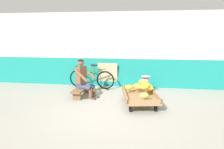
% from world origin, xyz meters
% --- Properties ---
extents(ground_plane, '(80.00, 80.00, 0.00)m').
position_xyz_m(ground_plane, '(0.00, 0.00, 0.00)').
color(ground_plane, '#A39E93').
extents(back_wall, '(16.00, 0.30, 2.66)m').
position_xyz_m(back_wall, '(0.00, 2.66, 1.33)').
color(back_wall, '#19847A').
rests_on(back_wall, ground).
extents(banana_cart, '(1.08, 1.56, 0.36)m').
position_xyz_m(banana_cart, '(0.70, 0.66, 0.24)').
color(banana_cart, '#99754C').
rests_on(banana_cart, ground).
extents(banana_pile, '(0.85, 1.22, 0.27)m').
position_xyz_m(banana_pile, '(0.76, 0.75, 0.47)').
color(banana_pile, gold).
rests_on(banana_pile, banana_cart).
extents(low_bench, '(0.38, 1.12, 0.27)m').
position_xyz_m(low_bench, '(-1.08, 1.17, 0.20)').
color(low_bench, brown).
rests_on(low_bench, ground).
extents(vendor_seated, '(0.74, 0.62, 1.14)m').
position_xyz_m(vendor_seated, '(-0.99, 1.14, 0.57)').
color(vendor_seated, brown).
rests_on(vendor_seated, ground).
extents(plastic_crate, '(0.36, 0.28, 0.30)m').
position_xyz_m(plastic_crate, '(0.88, 1.64, 0.15)').
color(plastic_crate, '#234CA8').
rests_on(plastic_crate, ground).
extents(weighing_scale, '(0.30, 0.30, 0.29)m').
position_xyz_m(weighing_scale, '(0.88, 1.64, 0.45)').
color(weighing_scale, '#28282D').
rests_on(weighing_scale, plastic_crate).
extents(bicycle_near_left, '(1.66, 0.48, 0.86)m').
position_xyz_m(bicycle_near_left, '(-1.00, 2.13, 0.35)').
color(bicycle_near_left, black).
rests_on(bicycle_near_left, ground).
extents(sign_board, '(0.70, 0.23, 0.88)m').
position_xyz_m(sign_board, '(-0.46, 2.46, 0.44)').
color(sign_board, '#C6B289').
rests_on(sign_board, ground).
extents(shopping_bag, '(0.18, 0.12, 0.24)m').
position_xyz_m(shopping_bag, '(0.81, 1.21, 0.12)').
color(shopping_bag, silver).
rests_on(shopping_bag, ground).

